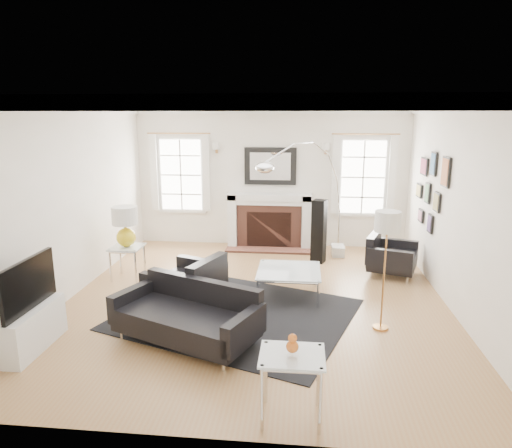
# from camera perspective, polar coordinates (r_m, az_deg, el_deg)

# --- Properties ---
(floor) EXTENTS (6.00, 6.00, 0.00)m
(floor) POSITION_cam_1_polar(r_m,az_deg,el_deg) (6.82, -0.06, -9.44)
(floor) COLOR #A37244
(floor) RESTS_ON ground
(back_wall) EXTENTS (5.50, 0.04, 2.80)m
(back_wall) POSITION_cam_1_polar(r_m,az_deg,el_deg) (9.36, 1.81, 5.74)
(back_wall) COLOR white
(back_wall) RESTS_ON floor
(front_wall) EXTENTS (5.50, 0.04, 2.80)m
(front_wall) POSITION_cam_1_polar(r_m,az_deg,el_deg) (3.54, -5.04, -7.30)
(front_wall) COLOR white
(front_wall) RESTS_ON floor
(left_wall) EXTENTS (0.04, 6.00, 2.80)m
(left_wall) POSITION_cam_1_polar(r_m,az_deg,el_deg) (7.22, -22.35, 2.44)
(left_wall) COLOR white
(left_wall) RESTS_ON floor
(right_wall) EXTENTS (0.04, 6.00, 2.80)m
(right_wall) POSITION_cam_1_polar(r_m,az_deg,el_deg) (6.72, 23.98, 1.53)
(right_wall) COLOR white
(right_wall) RESTS_ON floor
(ceiling) EXTENTS (5.50, 6.00, 0.02)m
(ceiling) POSITION_cam_1_polar(r_m,az_deg,el_deg) (6.29, -0.07, 14.79)
(ceiling) COLOR white
(ceiling) RESTS_ON back_wall
(crown_molding) EXTENTS (5.50, 6.00, 0.12)m
(crown_molding) POSITION_cam_1_polar(r_m,az_deg,el_deg) (6.29, -0.07, 14.24)
(crown_molding) COLOR white
(crown_molding) RESTS_ON back_wall
(fireplace) EXTENTS (1.70, 0.69, 1.11)m
(fireplace) POSITION_cam_1_polar(r_m,az_deg,el_deg) (9.31, 1.68, 0.33)
(fireplace) COLOR white
(fireplace) RESTS_ON floor
(mantel_mirror) EXTENTS (1.05, 0.07, 0.75)m
(mantel_mirror) POSITION_cam_1_polar(r_m,az_deg,el_deg) (9.28, 1.80, 7.23)
(mantel_mirror) COLOR black
(mantel_mirror) RESTS_ON back_wall
(window_left) EXTENTS (1.24, 0.15, 1.62)m
(window_left) POSITION_cam_1_polar(r_m,az_deg,el_deg) (9.61, -9.35, 6.12)
(window_left) COLOR white
(window_left) RESTS_ON back_wall
(window_right) EXTENTS (1.24, 0.15, 1.62)m
(window_right) POSITION_cam_1_polar(r_m,az_deg,el_deg) (9.36, 13.23, 5.75)
(window_right) COLOR white
(window_right) RESTS_ON back_wall
(gallery_wall) EXTENTS (0.04, 1.73, 1.29)m
(gallery_wall) POSITION_cam_1_polar(r_m,az_deg,el_deg) (7.91, 21.01, 4.41)
(gallery_wall) COLOR black
(gallery_wall) RESTS_ON right_wall
(tv_unit) EXTENTS (0.35, 1.00, 1.09)m
(tv_unit) POSITION_cam_1_polar(r_m,az_deg,el_deg) (5.97, -26.43, -10.96)
(tv_unit) COLOR white
(tv_unit) RESTS_ON floor
(area_rug) EXTENTS (3.58, 3.28, 0.01)m
(area_rug) POSITION_cam_1_polar(r_m,az_deg,el_deg) (6.36, -2.42, -11.17)
(area_rug) COLOR black
(area_rug) RESTS_ON floor
(sofa) EXTENTS (1.93, 1.43, 0.57)m
(sofa) POSITION_cam_1_polar(r_m,az_deg,el_deg) (5.62, -8.39, -11.32)
(sofa) COLOR black
(sofa) RESTS_ON floor
(armchair_left) EXTENTS (1.12, 1.18, 0.64)m
(armchair_left) POSITION_cam_1_polar(r_m,az_deg,el_deg) (6.44, -8.32, -7.57)
(armchair_left) COLOR black
(armchair_left) RESTS_ON floor
(armchair_right) EXTENTS (0.98, 1.04, 0.57)m
(armchair_right) POSITION_cam_1_polar(r_m,az_deg,el_deg) (8.07, 16.31, -3.95)
(armchair_right) COLOR black
(armchair_right) RESTS_ON floor
(coffee_table) EXTENTS (0.93, 0.93, 0.41)m
(coffee_table) POSITION_cam_1_polar(r_m,az_deg,el_deg) (6.84, 4.14, -5.99)
(coffee_table) COLOR silver
(coffee_table) RESTS_ON floor
(side_table_left) EXTENTS (0.50, 0.50, 0.55)m
(side_table_left) POSITION_cam_1_polar(r_m,az_deg,el_deg) (7.82, -15.80, -3.47)
(side_table_left) COLOR silver
(side_table_left) RESTS_ON floor
(nesting_table) EXTENTS (0.57, 0.48, 0.63)m
(nesting_table) POSITION_cam_1_polar(r_m,az_deg,el_deg) (4.20, 4.51, -17.41)
(nesting_table) COLOR silver
(nesting_table) RESTS_ON floor
(gourd_lamp) EXTENTS (0.42, 0.42, 0.67)m
(gourd_lamp) POSITION_cam_1_polar(r_m,az_deg,el_deg) (7.70, -16.03, 0.03)
(gourd_lamp) COLOR yellow
(gourd_lamp) RESTS_ON side_table_left
(orange_vase) EXTENTS (0.11, 0.11, 0.17)m
(orange_vase) POSITION_cam_1_polar(r_m,az_deg,el_deg) (4.09, 4.57, -14.76)
(orange_vase) COLOR #C55B19
(orange_vase) RESTS_ON nesting_table
(arc_floor_lamp) EXTENTS (1.62, 1.50, 2.30)m
(arc_floor_lamp) POSITION_cam_1_polar(r_m,az_deg,el_deg) (8.16, 6.11, 3.40)
(arc_floor_lamp) COLOR silver
(arc_floor_lamp) RESTS_ON floor
(stick_floor_lamp) EXTENTS (0.31, 0.31, 1.53)m
(stick_floor_lamp) POSITION_cam_1_polar(r_m,az_deg,el_deg) (5.73, 16.09, -0.46)
(stick_floor_lamp) COLOR #AB753B
(stick_floor_lamp) RESTS_ON floor
(speaker_tower) EXTENTS (0.30, 0.30, 1.17)m
(speaker_tower) POSITION_cam_1_polar(r_m,az_deg,el_deg) (8.41, 7.87, -0.92)
(speaker_tower) COLOR black
(speaker_tower) RESTS_ON floor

